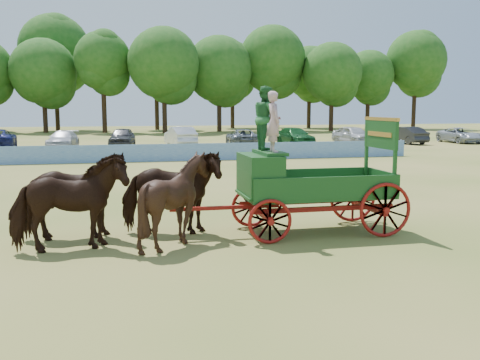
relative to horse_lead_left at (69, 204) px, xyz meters
name	(u,v)px	position (x,y,z in m)	size (l,w,h in m)	color
ground	(350,218)	(7.77, 2.01, -1.09)	(160.00, 160.00, 0.00)	#A48A4A
horse_lead_left	(69,204)	(0.00, 0.00, 0.00)	(1.17, 2.58, 2.18)	black
horse_lead_right	(73,196)	(0.00, 1.10, 0.00)	(1.17, 2.58, 2.18)	black
horse_wheel_left	(176,200)	(2.40, 0.00, 0.00)	(1.76, 1.98, 2.18)	black
horse_wheel_right	(171,193)	(2.40, 1.10, 0.00)	(1.17, 2.58, 2.18)	black
farm_dray	(288,170)	(5.35, 0.59, 0.58)	(6.00, 2.00, 3.80)	maroon
sponsor_banner	(213,152)	(6.77, 20.01, -0.56)	(26.00, 0.08, 1.05)	#1E52A6
parked_cars	(196,137)	(7.41, 31.85, -0.34)	(52.34, 6.73, 1.64)	silver
treeline	(118,62)	(1.30, 61.65, 8.13)	(89.29, 23.03, 15.99)	#382314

